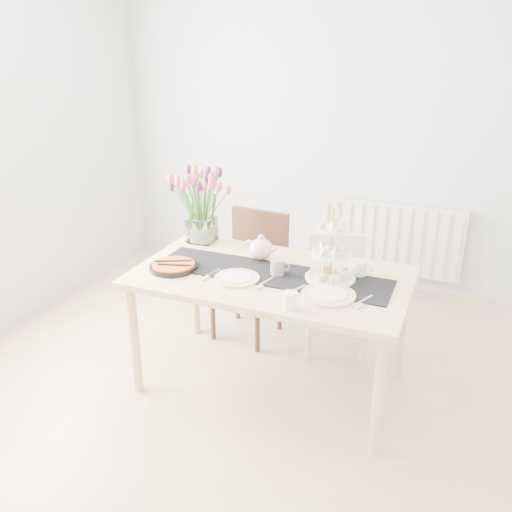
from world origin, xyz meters
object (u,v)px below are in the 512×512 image
at_px(cake_stand, 331,260).
at_px(teapot, 261,249).
at_px(chair_white, 336,284).
at_px(tart_tin, 173,266).
at_px(mug_grey, 277,268).
at_px(chair_brown, 252,264).
at_px(mug_white, 290,300).
at_px(dining_table, 271,286).
at_px(plate_left, 237,278).
at_px(radiator, 390,239).
at_px(cream_jug, 359,268).
at_px(tulip_vase, 200,194).
at_px(plate_right, 328,295).

distance_m(cake_stand, teapot, 0.50).
bearing_deg(chair_white, tart_tin, -152.43).
bearing_deg(mug_grey, tart_tin, 160.74).
bearing_deg(chair_brown, chair_white, 10.90).
distance_m(chair_white, mug_white, 1.06).
distance_m(dining_table, chair_white, 0.72).
xyz_separation_m(mug_white, plate_left, (-0.40, 0.22, -0.04)).
xyz_separation_m(radiator, teapot, (-0.57, -1.53, 0.37)).
bearing_deg(cream_jug, tulip_vase, 170.32).
height_order(tulip_vase, teapot, tulip_vase).
height_order(cream_jug, mug_white, same).
bearing_deg(plate_right, cream_jug, 74.55).
relative_size(tulip_vase, mug_white, 6.79).
bearing_deg(chair_white, cake_stand, -97.14).
xyz_separation_m(mug_grey, plate_left, (-0.20, -0.14, -0.04)).
distance_m(chair_brown, tulip_vase, 0.67).
bearing_deg(mug_grey, mug_white, -93.78).
xyz_separation_m(radiator, dining_table, (-0.43, -1.71, 0.22)).
bearing_deg(plate_left, cake_stand, 21.18).
relative_size(dining_table, mug_grey, 16.44).
bearing_deg(plate_left, dining_table, 42.03).
distance_m(chair_white, plate_right, 0.87).
bearing_deg(plate_left, tulip_vase, 134.57).
relative_size(radiator, plate_right, 4.07).
distance_m(dining_table, cream_jug, 0.52).
relative_size(chair_brown, tulip_vase, 1.47).
bearing_deg(teapot, dining_table, -41.91).
bearing_deg(chair_brown, cream_jug, -20.33).
height_order(teapot, plate_right, teapot).
relative_size(radiator, chair_brown, 1.33).
height_order(tart_tin, mug_grey, mug_grey).
xyz_separation_m(tulip_vase, plate_right, (1.02, -0.49, -0.33)).
xyz_separation_m(chair_brown, tulip_vase, (-0.27, -0.25, 0.56)).
height_order(dining_table, mug_grey, mug_grey).
relative_size(cake_stand, cream_jug, 4.72).
bearing_deg(plate_right, chair_white, 100.52).
bearing_deg(plate_right, tart_tin, 179.66).
xyz_separation_m(chair_white, tulip_vase, (-0.87, -0.30, 0.63)).
xyz_separation_m(dining_table, plate_right, (0.39, -0.15, 0.08)).
xyz_separation_m(teapot, plate_left, (-0.02, -0.32, -0.07)).
bearing_deg(plate_left, radiator, 72.33).
bearing_deg(chair_brown, mug_grey, -49.98).
relative_size(chair_brown, cream_jug, 10.05).
relative_size(dining_table, tulip_vase, 2.62).
height_order(chair_brown, tart_tin, chair_brown).
xyz_separation_m(radiator, tart_tin, (-1.00, -1.86, 0.32)).
relative_size(dining_table, mug_white, 17.78).
relative_size(teapot, mug_white, 2.63).
bearing_deg(cake_stand, chair_white, 99.71).
xyz_separation_m(dining_table, mug_white, (0.24, -0.36, 0.12)).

